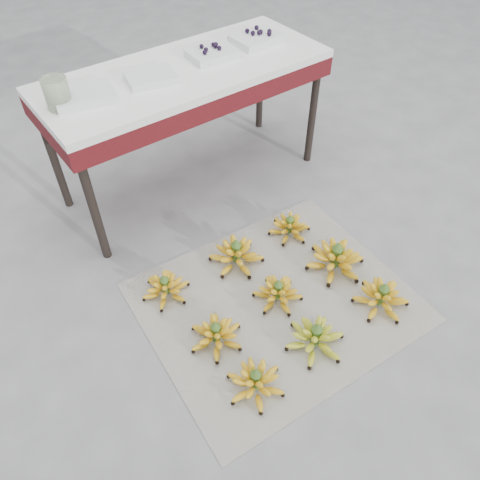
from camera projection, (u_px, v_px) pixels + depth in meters
ground at (279, 285)px, 2.38m from camera, size 60.00×60.00×0.00m
newspaper_mat at (276, 302)px, 2.31m from camera, size 1.33×1.14×0.01m
bunch_front_left at (255, 382)px, 1.95m from camera, size 0.25×0.25×0.15m
bunch_front_center at (315, 338)px, 2.09m from camera, size 0.32×0.32×0.17m
bunch_front_right at (381, 298)px, 2.25m from camera, size 0.27×0.27×0.16m
bunch_mid_left at (216, 335)px, 2.11m from camera, size 0.28×0.28×0.15m
bunch_mid_center at (278, 293)px, 2.28m from camera, size 0.27×0.27×0.15m
bunch_mid_right at (335, 259)px, 2.42m from camera, size 0.34×0.34×0.19m
bunch_back_left at (166, 288)px, 2.30m from camera, size 0.30×0.30×0.14m
bunch_back_center at (236, 255)px, 2.45m from camera, size 0.31×0.31×0.17m
bunch_back_right at (289, 227)px, 2.61m from camera, size 0.30×0.30×0.14m
vendor_table at (186, 83)px, 2.51m from camera, size 1.56×0.63×0.75m
tray_far_left at (84, 95)px, 2.20m from camera, size 0.31×0.25×0.04m
tray_left at (151, 78)px, 2.33m from camera, size 0.27×0.22×0.04m
tray_right at (212, 53)px, 2.51m from camera, size 0.27×0.20×0.06m
tray_far_right at (257, 38)px, 2.65m from camera, size 0.28×0.20×0.07m
glass_jar at (57, 93)px, 2.11m from camera, size 0.15×0.15×0.14m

